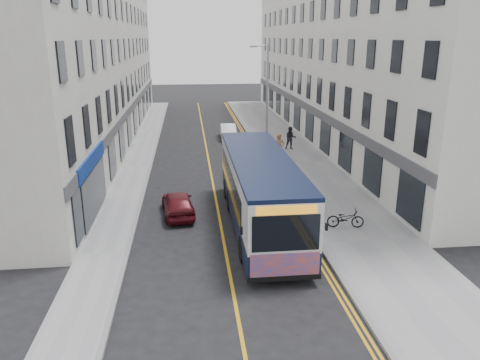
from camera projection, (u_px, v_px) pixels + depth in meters
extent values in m
plane|color=black|center=(223.00, 238.00, 20.60)|extent=(140.00, 140.00, 0.00)
cube|color=gray|center=(299.00, 163.00, 32.65)|extent=(4.50, 64.00, 0.12)
cube|color=gray|center=(135.00, 168.00, 31.46)|extent=(2.00, 64.00, 0.12)
cube|color=slate|center=(267.00, 164.00, 32.41)|extent=(0.18, 64.00, 0.13)
cube|color=slate|center=(151.00, 167.00, 31.56)|extent=(0.18, 64.00, 0.13)
cube|color=orange|center=(210.00, 166.00, 32.00)|extent=(0.12, 64.00, 0.01)
cube|color=orange|center=(261.00, 165.00, 32.38)|extent=(0.10, 64.00, 0.01)
cube|color=orange|center=(264.00, 165.00, 32.40)|extent=(0.10, 64.00, 0.01)
cube|color=silver|center=(338.00, 61.00, 39.86)|extent=(6.00, 46.00, 13.00)
cube|color=silver|center=(91.00, 62.00, 37.69)|extent=(6.00, 46.00, 13.00)
cylinder|color=#95999E|center=(267.00, 103.00, 33.18)|extent=(0.14, 0.14, 8.00)
cylinder|color=#95999E|center=(261.00, 46.00, 31.98)|extent=(1.00, 0.08, 0.08)
cube|color=#95999E|center=(254.00, 47.00, 31.94)|extent=(0.50, 0.18, 0.12)
cube|color=black|center=(260.00, 210.00, 21.64)|extent=(2.60, 11.44, 0.94)
cube|color=silver|center=(260.00, 181.00, 21.22)|extent=(2.60, 11.44, 1.87)
cube|color=black|center=(261.00, 159.00, 20.92)|extent=(2.62, 11.44, 0.17)
cube|color=black|center=(230.00, 182.00, 21.74)|extent=(0.04, 8.94, 1.20)
cube|color=black|center=(286.00, 180.00, 22.02)|extent=(0.04, 8.94, 1.20)
cube|color=black|center=(286.00, 233.00, 15.80)|extent=(2.34, 0.04, 1.30)
cube|color=#DB4312|center=(285.00, 267.00, 16.17)|extent=(2.44, 0.04, 0.99)
cube|color=orange|center=(287.00, 210.00, 15.55)|extent=(2.08, 0.04, 0.29)
cylinder|color=black|center=(243.00, 249.00, 18.34)|extent=(0.29, 1.04, 1.04)
cylinder|color=black|center=(302.00, 246.00, 18.59)|extent=(0.29, 1.04, 1.04)
cylinder|color=black|center=(230.00, 200.00, 23.78)|extent=(0.29, 1.04, 1.04)
cylinder|color=black|center=(276.00, 199.00, 24.02)|extent=(0.29, 1.04, 1.04)
cylinder|color=black|center=(227.00, 189.00, 25.55)|extent=(0.29, 1.04, 1.04)
cylinder|color=black|center=(269.00, 188.00, 25.80)|extent=(0.29, 1.04, 1.04)
imported|color=black|center=(345.00, 218.00, 21.32)|extent=(1.75, 0.85, 0.88)
imported|color=brown|center=(279.00, 148.00, 32.37)|extent=(0.73, 0.49, 1.98)
imported|color=black|center=(291.00, 138.00, 36.10)|extent=(0.92, 0.75, 1.76)
imported|color=white|center=(228.00, 132.00, 40.48)|extent=(1.37, 3.74, 1.22)
imported|color=#4D0C13|center=(178.00, 203.00, 23.09)|extent=(1.85, 3.75, 1.23)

